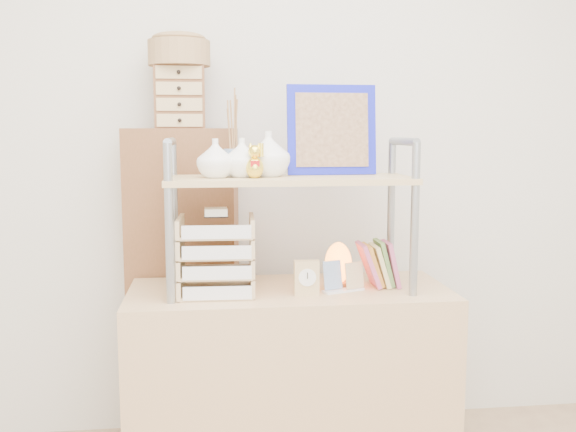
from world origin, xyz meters
name	(u,v)px	position (x,y,z in m)	size (l,w,h in m)	color
desk	(289,384)	(0.00, 1.20, 0.38)	(1.20, 0.50, 0.75)	tan
cabinet	(184,288)	(-0.41, 1.57, 0.68)	(0.45, 0.24, 1.35)	brown
hutch	(283,173)	(-0.02, 1.21, 1.18)	(0.90, 0.34, 0.76)	gray
letter_tray	(217,260)	(-0.27, 1.15, 0.88)	(0.27, 0.25, 0.32)	tan
salt_lamp	(338,264)	(0.19, 1.21, 0.84)	(0.11, 0.11, 0.17)	brown
desk_clock	(307,278)	(0.05, 1.10, 0.81)	(0.09, 0.04, 0.13)	tan
postcard_stand	(343,282)	(0.19, 1.14, 0.78)	(0.17, 0.10, 0.11)	white
drawer_chest	(180,97)	(-0.41, 1.55, 1.48)	(0.20, 0.16, 0.25)	brown
woven_basket	(179,53)	(-0.41, 1.55, 1.65)	(0.25, 0.25, 0.10)	brown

